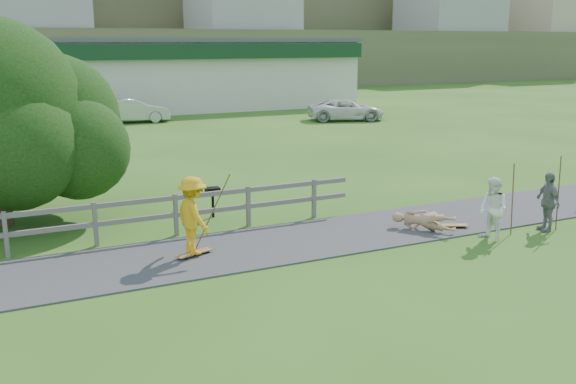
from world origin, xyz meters
The scene contains 17 objects.
ground centered at (0.00, 0.00, 0.00)m, with size 260.00×260.00×0.00m, color #315C1A.
path centered at (0.00, 1.50, 0.02)m, with size 34.00×3.00×0.04m, color #39383B.
fence centered at (-4.62, 3.30, 0.72)m, with size 15.05×0.10×1.10m.
strip_mall centered at (4.00, 34.94, 2.58)m, with size 32.50×10.75×5.10m.
skater_rider centered at (-2.11, 1.47, 0.90)m, with size 1.17×0.67×1.80m, color gold.
skater_fallen centered at (3.91, 0.81, 0.30)m, with size 1.64×0.39×0.60m, color tan.
spectator_a centered at (4.99, -0.54, 0.80)m, with size 0.78×0.61×1.60m, color white.
spectator_b centered at (6.90, -0.50, 0.78)m, with size 0.92×0.38×1.56m, color gray.
car_silver centered at (2.24, 27.32, 0.73)m, with size 1.55×4.46×1.47m, color #B3B7BB.
car_white centered at (14.59, 22.55, 0.66)m, with size 2.20×4.77×1.33m, color silver.
bbq centered at (-0.57, 4.56, 0.43)m, with size 0.40×0.30×0.86m, color black, non-canonical shape.
longboard_rider centered at (-2.11, 1.47, 0.05)m, with size 0.93×0.23×0.10m, color brown, non-canonical shape.
longboard_fallen centered at (4.71, 0.71, 0.05)m, with size 0.96×0.23×0.11m, color brown, non-canonical shape.
helmet centered at (4.51, 1.16, 0.12)m, with size 0.24×0.24×0.24m, color red.
pole_rider centered at (-1.51, 1.87, 1.01)m, with size 0.03×0.03×2.02m, color brown.
pole_spec_left centered at (5.77, -0.38, 0.94)m, with size 0.03×0.03×1.88m, color brown.
pole_spec_right centered at (7.16, -0.59, 1.00)m, with size 0.03×0.03×1.99m, color brown.
Camera 1 is at (-6.31, -12.15, 4.87)m, focal length 40.00 mm.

